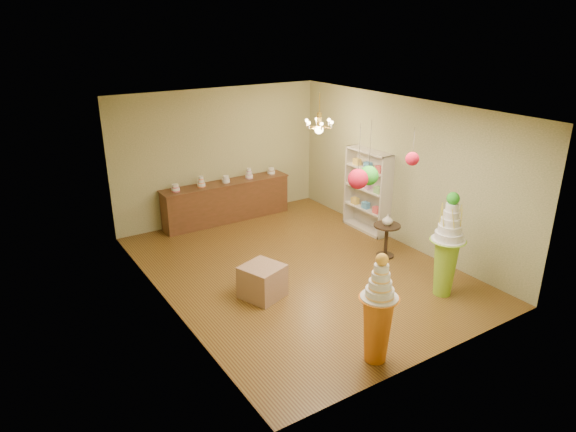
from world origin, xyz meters
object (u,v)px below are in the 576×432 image
pedestal_orange (378,319)px  round_table (386,236)px  sideboard (227,201)px  pedestal_green (446,254)px

pedestal_orange → round_table: size_ratio=2.40×
pedestal_orange → sideboard: bearing=83.8°
pedestal_green → pedestal_orange: size_ratio=1.14×
sideboard → round_table: size_ratio=4.55×
pedestal_orange → round_table: (2.38, 2.38, -0.21)m
sideboard → round_table: sideboard is taller
pedestal_green → sideboard: size_ratio=0.60×
pedestal_green → sideboard: 5.31m
sideboard → round_table: bearing=-63.0°
pedestal_orange → round_table: pedestal_orange is taller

